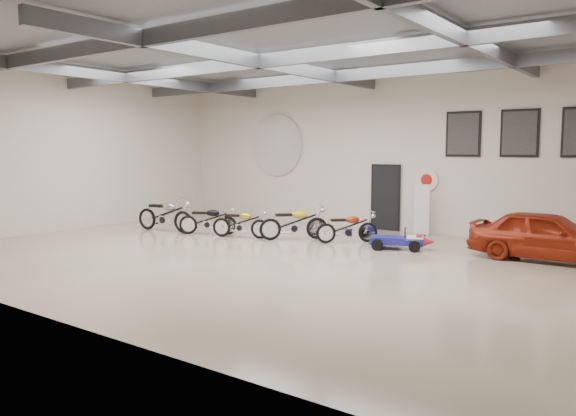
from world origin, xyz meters
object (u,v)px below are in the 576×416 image
Objects in this scene: vintage_car at (547,236)px; motorcycle_silver at (165,214)px; motorcycle_red at (347,227)px; motorcycle_gold at (240,222)px; motorcycle_yellow at (294,222)px; banner_stand at (422,209)px; go_kart at (402,238)px; motorcycle_black at (208,219)px.

motorcycle_silver is at bearing 100.69° from vintage_car.
vintage_car is at bearing -40.27° from motorcycle_red.
motorcycle_gold is 8.36m from vintage_car.
banner_stand is at bearing 1.23° from motorcycle_yellow.
banner_stand reaches higher than motorcycle_silver.
vintage_car is (3.42, 0.64, 0.29)m from go_kart.
motorcycle_gold is at bearing 2.13° from motorcycle_silver.
motorcycle_yellow is at bearing -14.30° from motorcycle_black.
banner_stand is at bearing 4.72° from motorcycle_black.
motorcycle_silver is 0.62× the size of vintage_car.
vintage_car is at bearing -37.50° from motorcycle_yellow.
motorcycle_gold is at bearing 153.44° from motorcycle_red.
motorcycle_black is at bearing 148.77° from motorcycle_yellow.
banner_stand is at bearing 63.99° from vintage_car.
motorcycle_gold is at bearing -153.11° from banner_stand.
motorcycle_red is (5.91, 1.53, -0.11)m from motorcycle_silver.
banner_stand reaches higher than motorcycle_red.
vintage_car is at bearing -39.49° from banner_stand.
vintage_car is (3.97, -1.94, -0.23)m from banner_stand.
banner_stand is at bearing 80.94° from go_kart.
motorcycle_silver is at bearing 162.43° from motorcycle_black.
vintage_car is at bearing 4.27° from motorcycle_silver.
go_kart is 0.48× the size of vintage_car.
banner_stand is at bearing 18.20° from motorcycle_red.
motorcycle_gold is (1.26, 0.10, -0.01)m from motorcycle_black.
motorcycle_yellow is (-2.72, -2.95, -0.32)m from banner_stand.
motorcycle_silver is 4.51m from motorcycle_yellow.
motorcycle_silver is at bearing 147.58° from motorcycle_yellow.
motorcycle_silver is 1.21× the size of motorcycle_black.
vintage_car reaches higher than motorcycle_silver.
banner_stand is 2.78m from motorcycle_red.
vintage_car is (9.45, 1.76, 0.13)m from motorcycle_black.
motorcycle_black is at bearing 5.23° from motorcycle_silver.
motorcycle_black is at bearing 169.35° from go_kart.
vintage_car is (6.69, 1.02, 0.08)m from motorcycle_yellow.
motorcycle_gold is at bearing -24.73° from motorcycle_black.
motorcycle_yellow is at bearing -146.09° from banner_stand.
motorcycle_red is at bearing -29.42° from motorcycle_yellow.
vintage_car is (11.06, 2.09, 0.04)m from motorcycle_silver.
motorcycle_silver is 11.26m from vintage_car.
motorcycle_gold is 0.90× the size of motorcycle_yellow.
banner_stand is at bearing 22.48° from motorcycle_gold.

